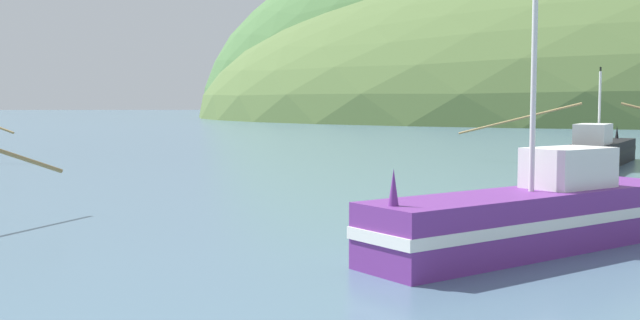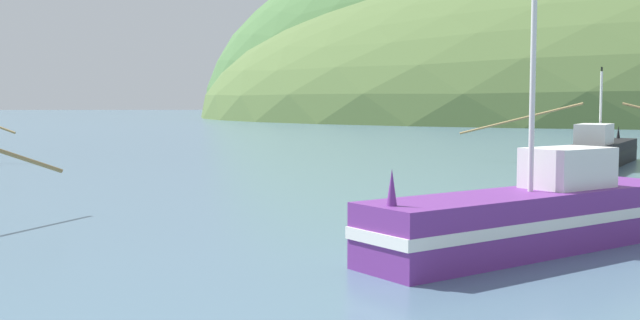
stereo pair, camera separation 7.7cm
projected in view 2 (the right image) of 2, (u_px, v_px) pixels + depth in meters
hill_far_right at (519, 112)px, 244.53m from camera, size 182.09×145.68×82.27m
hill_far_left at (520, 115)px, 188.40m from camera, size 154.94×123.95×90.82m
fishing_boat_black at (600, 152)px, 38.16m from camera, size 12.37×10.31×4.95m
fishing_boat_purple at (535, 215)px, 16.63m from camera, size 8.54×6.15×7.70m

